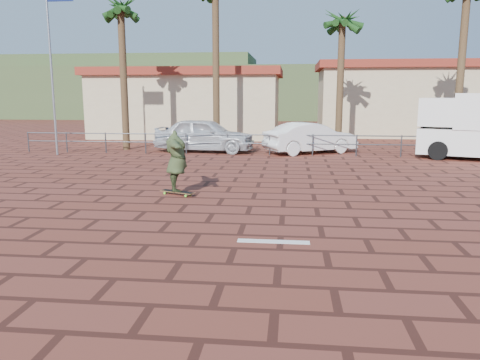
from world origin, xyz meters
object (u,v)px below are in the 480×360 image
Objects in this scene: longboard at (177,192)px; car_silver at (205,135)px; skateboarder at (177,161)px; car_white at (310,138)px.

car_silver is at bearing 119.36° from longboard.
skateboarder reaches higher than car_silver.
skateboarder is 10.26m from car_silver.
car_white is (4.12, 10.20, -0.23)m from skateboarder.
skateboarder is at bearing 0.00° from longboard.
skateboarder is at bearing -168.38° from car_silver.
longboard is 10.29m from car_silver.
car_silver is at bearing 60.44° from car_white.
skateboarder is 11.00m from car_white.
car_silver is at bearing -16.52° from skateboarder.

